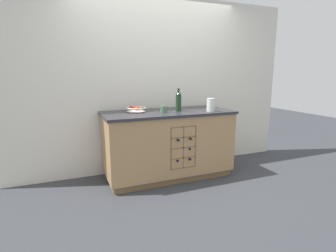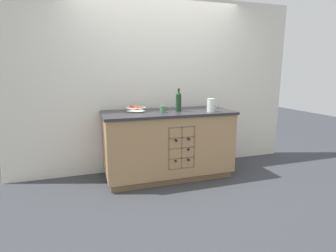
# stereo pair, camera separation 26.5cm
# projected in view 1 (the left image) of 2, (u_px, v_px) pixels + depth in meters

# --- Properties ---
(ground_plane) EXTENTS (14.00, 14.00, 0.00)m
(ground_plane) POSITION_uv_depth(u_px,v_px,m) (168.00, 175.00, 3.79)
(ground_plane) COLOR #383A3F
(back_wall) EXTENTS (4.40, 0.06, 2.55)m
(back_wall) POSITION_uv_depth(u_px,v_px,m) (157.00, 85.00, 3.93)
(back_wall) COLOR silver
(back_wall) RESTS_ON ground_plane
(kitchen_island) EXTENTS (1.79, 0.78, 0.94)m
(kitchen_island) POSITION_uv_depth(u_px,v_px,m) (168.00, 144.00, 3.70)
(kitchen_island) COLOR brown
(kitchen_island) RESTS_ON ground_plane
(fruit_bowl) EXTENTS (0.27, 0.27, 0.08)m
(fruit_bowl) POSITION_uv_depth(u_px,v_px,m) (136.00, 109.00, 3.55)
(fruit_bowl) COLOR silver
(fruit_bowl) RESTS_ON kitchen_island
(white_pitcher) EXTENTS (0.16, 0.11, 0.18)m
(white_pitcher) POSITION_uv_depth(u_px,v_px,m) (211.00, 105.00, 3.58)
(white_pitcher) COLOR silver
(white_pitcher) RESTS_ON kitchen_island
(ceramic_mug) EXTENTS (0.11, 0.08, 0.09)m
(ceramic_mug) POSITION_uv_depth(u_px,v_px,m) (164.00, 109.00, 3.50)
(ceramic_mug) COLOR #4C7A56
(ceramic_mug) RESTS_ON kitchen_island
(standing_wine_bottle) EXTENTS (0.08, 0.08, 0.31)m
(standing_wine_bottle) POSITION_uv_depth(u_px,v_px,m) (179.00, 101.00, 3.60)
(standing_wine_bottle) COLOR #19381E
(standing_wine_bottle) RESTS_ON kitchen_island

